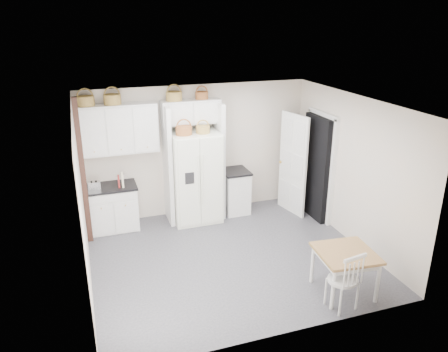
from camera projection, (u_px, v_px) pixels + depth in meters
name	position (u px, v px, depth m)	size (l,w,h in m)	color
floor	(230.00, 257.00, 7.36)	(4.50, 4.50, 0.00)	#38373C
ceiling	(231.00, 104.00, 6.46)	(4.50, 4.50, 0.00)	white
wall_back	(197.00, 150.00, 8.69)	(4.50, 4.50, 0.00)	beige
wall_left	(82.00, 204.00, 6.24)	(4.00, 4.00, 0.00)	beige
wall_right	(352.00, 170.00, 7.58)	(4.00, 4.00, 0.00)	beige
refrigerator	(195.00, 177.00, 8.44)	(0.92, 0.74, 1.78)	white
base_cab_left	(113.00, 208.00, 8.21)	(0.90, 0.57, 0.83)	silver
base_cab_right	(235.00, 192.00, 8.94)	(0.49, 0.58, 0.86)	silver
dining_table	(344.00, 272.00, 6.33)	(0.80, 0.80, 0.66)	brown
windsor_chair	(343.00, 280.00, 5.96)	(0.43, 0.39, 0.88)	silver
counter_left	(111.00, 187.00, 8.06)	(0.93, 0.60, 0.04)	black
counter_right	(235.00, 171.00, 8.78)	(0.53, 0.62, 0.04)	black
toaster	(94.00, 186.00, 7.87)	(0.22, 0.13, 0.15)	silver
cookbook_red	(119.00, 181.00, 7.99)	(0.03, 0.14, 0.21)	maroon
cookbook_cream	(123.00, 180.00, 8.00)	(0.04, 0.17, 0.26)	beige
basket_upper_a	(86.00, 101.00, 7.54)	(0.30, 0.30, 0.17)	brown
basket_upper_b	(112.00, 99.00, 7.67)	(0.30, 0.30, 0.18)	brown
basket_bridge_a	(174.00, 96.00, 8.01)	(0.30, 0.30, 0.17)	brown
basket_bridge_b	(202.00, 95.00, 8.17)	(0.24, 0.24, 0.14)	brown
basket_fridge_a	(184.00, 131.00, 7.95)	(0.30, 0.30, 0.16)	brown
basket_fridge_b	(203.00, 130.00, 8.06)	(0.26, 0.26, 0.14)	brown
upper_cabinet	(119.00, 129.00, 7.88)	(1.40, 0.34, 0.90)	silver
bridge_cabinet	(191.00, 112.00, 8.21)	(1.12, 0.34, 0.45)	silver
fridge_panel_left	(168.00, 166.00, 8.28)	(0.08, 0.60, 2.30)	silver
fridge_panel_right	(219.00, 160.00, 8.58)	(0.08, 0.60, 2.30)	silver
trim_post	(83.00, 173.00, 7.45)	(0.09, 0.09, 2.60)	black
doorway_void	(317.00, 168.00, 8.54)	(0.18, 0.85, 2.05)	black
door_slab	(293.00, 164.00, 8.73)	(0.80, 0.04, 2.05)	white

